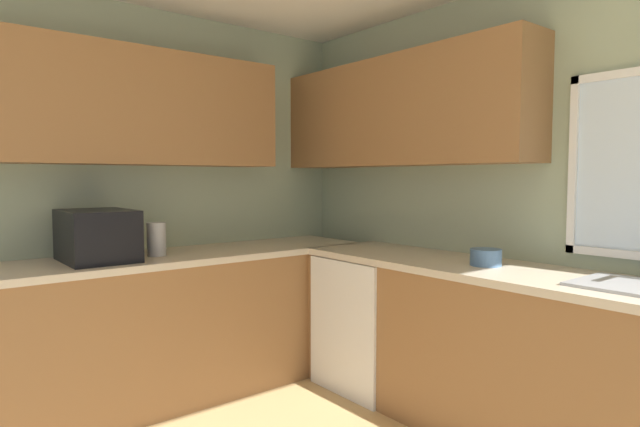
% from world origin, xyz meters
% --- Properties ---
extents(room_shell, '(4.03, 3.33, 2.53)m').
position_xyz_m(room_shell, '(-0.79, 0.54, 1.78)').
color(room_shell, '#9EAD8E').
rests_on(room_shell, ground_plane).
extents(counter_run_left, '(0.65, 2.94, 0.90)m').
position_xyz_m(counter_run_left, '(-1.65, 0.00, 0.45)').
color(counter_run_left, olive).
rests_on(counter_run_left, ground_plane).
extents(counter_run_back, '(3.12, 0.65, 0.90)m').
position_xyz_m(counter_run_back, '(0.21, 1.29, 0.45)').
color(counter_run_back, olive).
rests_on(counter_run_back, ground_plane).
extents(dishwasher, '(0.60, 0.60, 0.85)m').
position_xyz_m(dishwasher, '(-0.99, 1.26, 0.43)').
color(dishwasher, white).
rests_on(dishwasher, ground_plane).
extents(microwave, '(0.48, 0.36, 0.29)m').
position_xyz_m(microwave, '(-1.65, -0.29, 1.04)').
color(microwave, black).
rests_on(microwave, counter_run_left).
extents(kettle, '(0.11, 0.11, 0.20)m').
position_xyz_m(kettle, '(-1.63, 0.05, 1.00)').
color(kettle, '#B7B7BC').
rests_on(kettle, counter_run_left).
extents(bowl, '(0.16, 0.16, 0.09)m').
position_xyz_m(bowl, '(-0.17, 1.29, 0.94)').
color(bowl, '#4C7099').
rests_on(bowl, counter_run_back).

